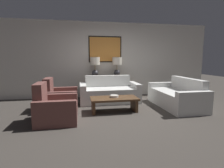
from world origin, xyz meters
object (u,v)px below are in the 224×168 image
Objects in this scene: console_table at (106,87)px; table_lamp_right at (117,65)px; armchair_near_camera at (55,109)px; coffee_table at (114,101)px; table_lamp_left at (95,65)px; decorative_bowl at (114,96)px; couch_by_back_wall at (109,93)px; couch_by_side at (176,97)px; armchair_near_back_wall at (60,99)px.

table_lamp_right reaches higher than console_table.
console_table is at bearing 56.74° from armchair_near_camera.
table_lamp_right is at bearing 75.62° from coffee_table.
table_lamp_left is at bearing 64.26° from armchair_near_camera.
decorative_bowl is at bearing -91.55° from console_table.
console_table is 2.67m from armchair_near_camera.
couch_by_back_wall reaches higher than console_table.
decorative_bowl is at bearing 77.75° from coffee_table.
couch_by_back_wall is (0.39, -0.66, -0.88)m from table_lamp_left.
couch_by_side is 2.10× the size of armchair_near_camera.
couch_by_side reaches higher than decorative_bowl.
decorative_bowl is at bearing -17.03° from armchair_near_back_wall.
table_lamp_right is at bearing 33.95° from armchair_near_back_wall.
table_lamp_left reaches higher than decorative_bowl.
table_lamp_left and table_lamp_right have the same top height.
armchair_near_back_wall is at bearing 162.97° from decorative_bowl.
table_lamp_right reaches higher than couch_by_back_wall.
table_lamp_right is 0.57× the size of coffee_table.
table_lamp_right is at bearing 0.00° from table_lamp_left.
couch_by_side is (1.80, -1.58, -0.08)m from console_table.
couch_by_back_wall reaches higher than decorative_bowl.
couch_by_back_wall is at bearing 47.03° from armchair_near_camera.
table_lamp_right is at bearing 131.75° from couch_by_side.
couch_by_side is 1.85m from decorative_bowl.
console_table is at bearing 88.45° from decorative_bowl.
console_table is 1.92m from armchair_near_back_wall.
armchair_near_camera is at bearing -90.00° from armchair_near_back_wall.
couch_by_back_wall is at bearing 152.86° from couch_by_side.
table_lamp_right is 3.10× the size of decorative_bowl.
couch_by_side is at bearing -27.14° from couch_by_back_wall.
table_lamp_right is 0.37× the size of couch_by_side.
console_table is 0.70× the size of couch_by_side.
couch_by_back_wall is 2.10× the size of armchair_near_camera.
couch_by_side is 3.33m from armchair_near_camera.
decorative_bowl is (-0.05, -1.02, 0.11)m from couch_by_back_wall.
couch_by_side reaches higher than coffee_table.
console_table is 1.68m from decorative_bowl.
armchair_near_camera is at bearing -129.69° from table_lamp_right.
table_lamp_right reaches higher than armchair_near_back_wall.
decorative_bowl is 1.53m from armchair_near_camera.
console_table is 0.70× the size of couch_by_back_wall.
armchair_near_camera is (-1.46, -2.23, -0.09)m from console_table.
couch_by_back_wall is at bearing 21.83° from armchair_near_back_wall.
table_lamp_left is at bearing 49.20° from armchair_near_back_wall.
couch_by_side is (2.19, -1.58, -0.88)m from table_lamp_left.
table_lamp_left is 1.98m from coffee_table.
armchair_near_camera is (0.00, -0.98, 0.00)m from armchair_near_back_wall.
decorative_bowl is 0.25× the size of armchair_near_back_wall.
table_lamp_right is 1.90m from decorative_bowl.
console_table is at bearing 40.42° from armchair_near_back_wall.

